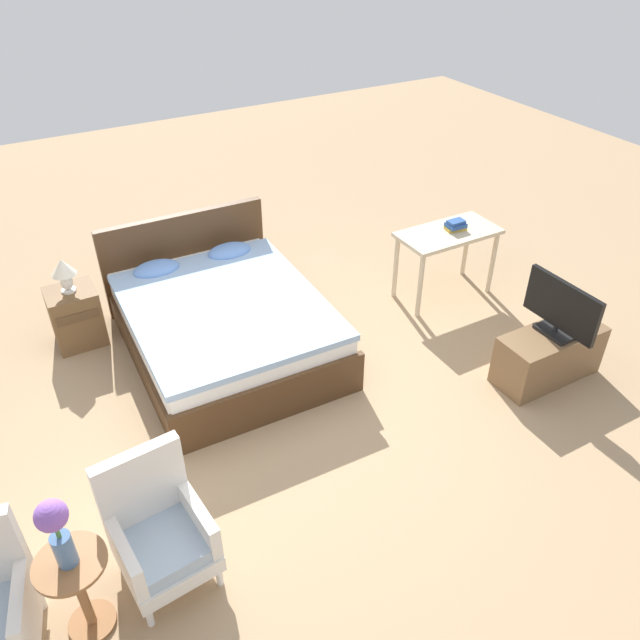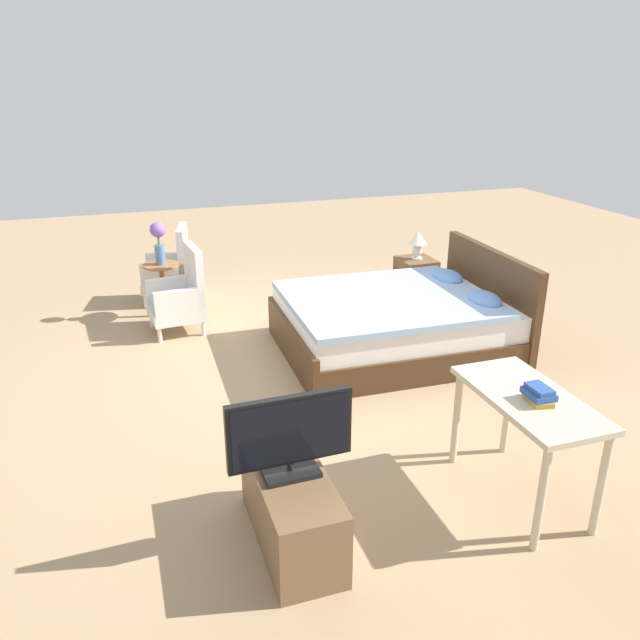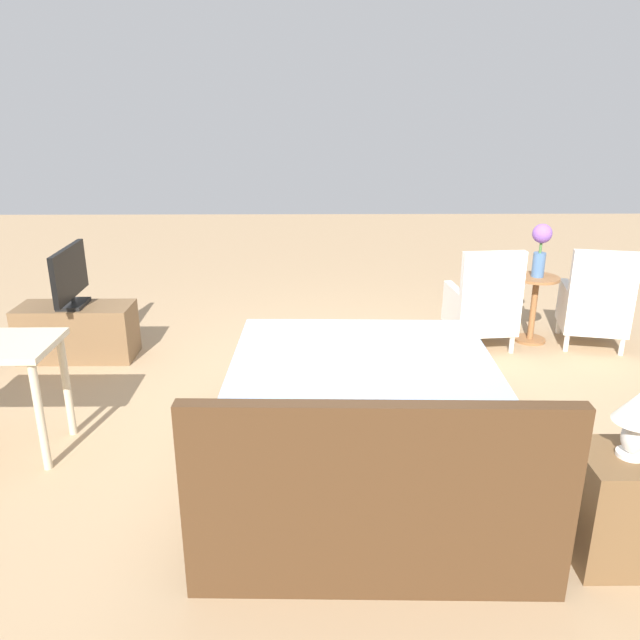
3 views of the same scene
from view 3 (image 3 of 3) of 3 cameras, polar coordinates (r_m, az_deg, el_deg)
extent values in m
plane|color=#A38460|center=(4.74, 0.92, -7.07)|extent=(16.00, 16.00, 0.00)
cube|color=#472D19|center=(3.86, 3.99, -11.38)|extent=(1.71, 2.22, 0.28)
cube|color=white|center=(3.73, 4.08, -7.95)|extent=(1.64, 2.13, 0.24)
cube|color=#93B2D6|center=(3.75, 4.07, -5.30)|extent=(1.69, 1.96, 0.06)
cube|color=#472D19|center=(2.80, 5.33, -16.44)|extent=(1.69, 0.12, 0.96)
cube|color=#472D19|center=(4.78, 3.34, -4.22)|extent=(1.69, 0.10, 0.40)
ellipsoid|color=#668ED1|center=(3.02, 12.18, -11.31)|extent=(0.45, 0.29, 0.14)
ellipsoid|color=#668ED1|center=(2.97, -2.36, -11.46)|extent=(0.45, 0.29, 0.14)
cylinder|color=white|center=(6.49, 24.97, -0.72)|extent=(0.04, 0.04, 0.16)
cylinder|color=white|center=(6.39, 20.97, -0.45)|extent=(0.04, 0.04, 0.16)
cylinder|color=white|center=(6.07, 25.86, -2.19)|extent=(0.04, 0.04, 0.16)
cylinder|color=white|center=(5.96, 21.59, -1.93)|extent=(0.04, 0.04, 0.16)
cube|color=white|center=(6.18, 23.52, -0.08)|extent=(0.64, 0.64, 0.12)
cube|color=#A3B7CC|center=(6.14, 23.66, 0.88)|extent=(0.59, 0.59, 0.10)
cube|color=white|center=(5.85, 24.43, 2.68)|extent=(0.54, 0.19, 0.64)
cube|color=white|center=(6.18, 25.88, 1.43)|extent=(0.18, 0.52, 0.26)
cube|color=white|center=(6.07, 21.60, 1.75)|extent=(0.18, 0.52, 0.26)
cylinder|color=white|center=(6.16, 15.51, -0.56)|extent=(0.04, 0.04, 0.16)
cylinder|color=white|center=(6.01, 11.42, -0.73)|extent=(0.04, 0.04, 0.16)
cylinder|color=white|center=(5.77, 17.12, -2.12)|extent=(0.04, 0.04, 0.16)
cylinder|color=white|center=(5.60, 12.78, -2.34)|extent=(0.04, 0.04, 0.16)
cube|color=white|center=(5.83, 14.32, -0.13)|extent=(0.59, 0.59, 0.12)
cube|color=#A3B7CC|center=(5.80, 14.41, 0.90)|extent=(0.54, 0.54, 0.10)
cube|color=white|center=(5.52, 15.45, 2.80)|extent=(0.55, 0.13, 0.64)
cube|color=white|center=(5.86, 16.63, 1.71)|extent=(0.12, 0.52, 0.26)
cube|color=white|center=(5.70, 12.26, 1.59)|extent=(0.12, 0.52, 0.26)
cylinder|color=#936038|center=(6.12, 18.61, -1.69)|extent=(0.28, 0.28, 0.03)
cylinder|color=#936038|center=(6.03, 18.91, 0.94)|extent=(0.06, 0.06, 0.57)
cylinder|color=#936038|center=(5.95, 19.22, 3.65)|extent=(0.40, 0.40, 0.02)
cylinder|color=#4C709E|center=(5.92, 19.35, 4.79)|extent=(0.11, 0.11, 0.22)
cylinder|color=#477538|center=(5.88, 19.53, 6.30)|extent=(0.02, 0.02, 0.10)
sphere|color=#8956B7|center=(5.86, 19.66, 7.46)|extent=(0.17, 0.17, 0.17)
cube|color=brown|center=(3.42, 25.75, -15.18)|extent=(0.44, 0.40, 0.57)
cube|color=brown|center=(3.51, 24.59, -11.82)|extent=(0.37, 0.01, 0.09)
cylinder|color=silver|center=(3.27, 26.51, -10.90)|extent=(0.13, 0.13, 0.02)
ellipsoid|color=silver|center=(3.23, 26.75, -9.51)|extent=(0.11, 0.11, 0.16)
cone|color=silver|center=(3.16, 27.18, -7.04)|extent=(0.22, 0.22, 0.15)
cube|color=brown|center=(5.75, -21.30, -1.01)|extent=(0.96, 0.40, 0.47)
cube|color=black|center=(5.67, -21.60, 1.36)|extent=(0.21, 0.32, 0.03)
cylinder|color=black|center=(5.66, -21.65, 1.75)|extent=(0.04, 0.04, 0.05)
cube|color=black|center=(5.60, -21.95, 4.04)|extent=(0.06, 0.72, 0.42)
cube|color=black|center=(5.61, -22.19, 4.03)|extent=(0.02, 0.67, 0.38)
cylinder|color=beige|center=(4.42, -22.16, -5.62)|extent=(0.05, 0.05, 0.70)
cylinder|color=beige|center=(4.07, -24.22, -8.08)|extent=(0.05, 0.05, 0.70)
camera|label=1|loc=(8.14, 14.07, 29.64)|focal=35.00mm
camera|label=2|loc=(7.65, -43.34, 18.16)|focal=35.00mm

